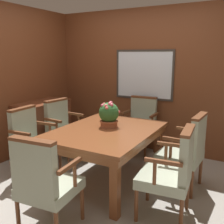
% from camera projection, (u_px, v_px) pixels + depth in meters
% --- Properties ---
extents(ground_plane, '(14.00, 14.00, 0.00)m').
position_uv_depth(ground_plane, '(91.00, 183.00, 3.48)').
color(ground_plane, '#A39E93').
extents(wall_back, '(7.20, 0.08, 2.45)m').
position_uv_depth(wall_back, '(141.00, 81.00, 4.63)').
color(wall_back, brown).
rests_on(wall_back, ground_plane).
extents(dining_table, '(1.18, 1.54, 0.73)m').
position_uv_depth(dining_table, '(106.00, 136.00, 3.41)').
color(dining_table, brown).
rests_on(dining_table, ground_plane).
extents(chair_head_far, '(0.55, 0.51, 0.98)m').
position_uv_depth(chair_head_far, '(140.00, 123.00, 4.47)').
color(chair_head_far, brown).
rests_on(chair_head_far, ground_plane).
extents(chair_right_far, '(0.53, 0.56, 0.98)m').
position_uv_depth(chair_right_far, '(186.00, 149.00, 3.26)').
color(chair_right_far, brown).
rests_on(chair_right_far, ground_plane).
extents(chair_head_near, '(0.58, 0.55, 0.98)m').
position_uv_depth(chair_head_near, '(45.00, 181.00, 2.43)').
color(chair_head_near, brown).
rests_on(chair_head_near, ground_plane).
extents(chair_left_near, '(0.54, 0.57, 0.98)m').
position_uv_depth(chair_left_near, '(32.00, 140.00, 3.58)').
color(chair_left_near, brown).
rests_on(chair_left_near, ground_plane).
extents(chair_left_far, '(0.55, 0.57, 0.98)m').
position_uv_depth(chair_left_far, '(63.00, 128.00, 4.21)').
color(chair_left_far, brown).
rests_on(chair_left_far, ground_plane).
extents(chair_right_near, '(0.55, 0.58, 0.98)m').
position_uv_depth(chair_right_near, '(172.00, 170.00, 2.66)').
color(chair_right_near, brown).
rests_on(chair_right_near, ground_plane).
extents(potted_plant, '(0.27, 0.27, 0.34)m').
position_uv_depth(potted_plant, '(109.00, 114.00, 3.47)').
color(potted_plant, '#9E5638').
rests_on(potted_plant, dining_table).
extents(sideboard_cabinet, '(0.51, 0.98, 0.89)m').
position_uv_depth(sideboard_cabinet, '(43.00, 127.00, 4.53)').
color(sideboard_cabinet, brown).
rests_on(sideboard_cabinet, ground_plane).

